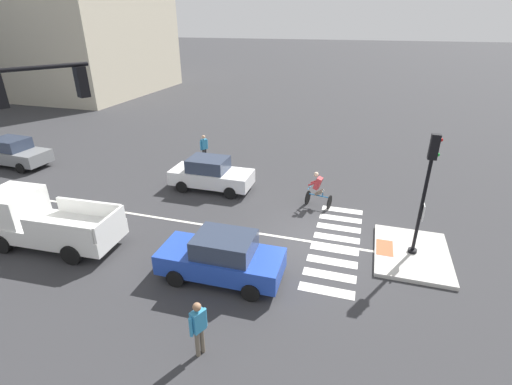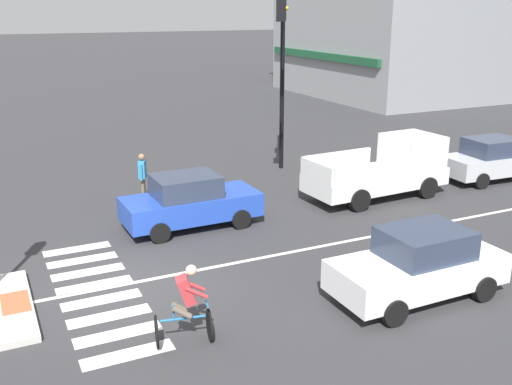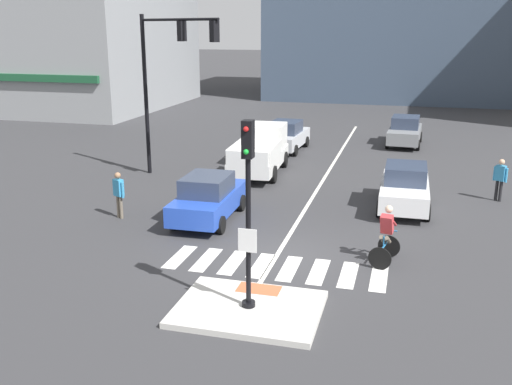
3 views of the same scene
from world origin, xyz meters
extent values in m
plane|color=#333335|center=(0.00, 0.00, 0.00)|extent=(300.00, 300.00, 0.00)
cube|color=#DB5B38|center=(0.00, -2.50, 0.15)|extent=(1.10, 0.60, 0.01)
cube|color=silver|center=(-2.90, -0.70, 0.00)|extent=(0.44, 1.80, 0.01)
cube|color=silver|center=(-2.07, -0.70, 0.00)|extent=(0.44, 1.80, 0.01)
cube|color=silver|center=(-1.24, -0.70, 0.00)|extent=(0.44, 1.80, 0.01)
cube|color=silver|center=(-0.41, -0.70, 0.00)|extent=(0.44, 1.80, 0.01)
cube|color=silver|center=(0.41, -0.70, 0.00)|extent=(0.44, 1.80, 0.01)
cube|color=silver|center=(1.24, -0.70, 0.00)|extent=(0.44, 1.80, 0.01)
cube|color=silver|center=(2.07, -0.70, 0.00)|extent=(0.44, 1.80, 0.01)
cube|color=silver|center=(2.90, -0.70, 0.00)|extent=(0.44, 1.80, 0.01)
cube|color=silver|center=(-0.15, 10.00, 0.00)|extent=(0.14, 28.00, 0.01)
cylinder|color=black|center=(-8.16, 8.48, 3.54)|extent=(0.18, 0.18, 7.08)
cube|color=black|center=(-5.79, 7.18, 6.38)|extent=(0.37, 0.39, 0.80)
sphere|color=gold|center=(-5.71, 7.33, 6.38)|extent=(0.12, 0.12, 0.12)
cube|color=black|center=(-4.07, 6.24, 6.38)|extent=(0.37, 0.39, 0.80)
sphere|color=gold|center=(-3.99, 6.39, 6.38)|extent=(0.12, 0.12, 0.12)
cube|color=gray|center=(-24.10, 28.83, 5.62)|extent=(15.38, 17.29, 11.24)
cube|color=#194C2D|center=(-24.10, 20.04, 3.10)|extent=(13.84, 0.30, 0.50)
cube|color=silver|center=(-3.09, 15.08, 0.65)|extent=(1.92, 4.19, 0.70)
cube|color=#2D384C|center=(-3.09, 14.93, 1.32)|extent=(1.58, 1.98, 0.64)
cylinder|color=black|center=(-3.85, 16.39, 0.30)|extent=(0.21, 0.61, 0.60)
cylinder|color=black|center=(-3.99, 13.85, 0.30)|extent=(0.21, 0.61, 0.60)
cylinder|color=black|center=(-2.32, 13.76, 0.30)|extent=(0.21, 0.61, 0.60)
cube|color=white|center=(3.39, 5.90, 0.65)|extent=(1.72, 4.11, 0.70)
cube|color=#2D384C|center=(3.39, 6.05, 1.32)|extent=(1.49, 1.91, 0.64)
cylinder|color=black|center=(4.23, 4.63, 0.30)|extent=(0.18, 0.60, 0.60)
cylinder|color=black|center=(2.56, 4.62, 0.30)|extent=(0.18, 0.60, 0.60)
cylinder|color=black|center=(4.21, 7.18, 0.30)|extent=(0.18, 0.60, 0.60)
cylinder|color=black|center=(2.55, 7.17, 0.30)|extent=(0.18, 0.60, 0.60)
cube|color=#2347B7|center=(-3.21, 2.79, 0.65)|extent=(1.78, 4.13, 0.70)
cube|color=#2D384C|center=(-3.21, 2.64, 1.32)|extent=(1.51, 1.93, 0.64)
cylinder|color=black|center=(-4.07, 4.04, 0.30)|extent=(0.19, 0.60, 0.60)
cylinder|color=black|center=(-2.40, 4.07, 0.30)|extent=(0.19, 0.60, 0.60)
cylinder|color=black|center=(-4.02, 1.50, 0.30)|extent=(0.19, 0.60, 0.60)
cylinder|color=black|center=(-2.35, 1.53, 0.30)|extent=(0.19, 0.60, 0.60)
cube|color=white|center=(-3.17, 9.58, 0.68)|extent=(2.16, 5.19, 0.60)
cube|color=white|center=(-3.25, 11.18, 1.53)|extent=(1.89, 1.79, 1.10)
cube|color=#2D384C|center=(-3.30, 12.01, 1.61)|extent=(1.62, 0.16, 0.60)
cube|color=white|center=(-4.01, 8.52, 1.28)|extent=(0.27, 2.81, 0.60)
cube|color=white|center=(-2.23, 8.61, 1.28)|extent=(0.27, 2.81, 0.60)
cube|color=white|center=(-3.04, 7.08, 1.28)|extent=(1.80, 0.19, 0.60)
cylinder|color=black|center=(-4.16, 11.11, 0.38)|extent=(0.28, 0.77, 0.76)
cylinder|color=black|center=(-2.34, 11.21, 0.38)|extent=(0.28, 0.77, 0.76)
cylinder|color=black|center=(-4.01, 8.13, 0.38)|extent=(0.28, 0.77, 0.76)
cylinder|color=black|center=(-2.19, 8.23, 0.38)|extent=(0.28, 0.77, 0.76)
cylinder|color=black|center=(3.07, 0.93, 0.33)|extent=(0.66, 0.17, 0.66)
cylinder|color=black|center=(2.86, -0.10, 0.33)|extent=(0.66, 0.17, 0.66)
cylinder|color=#2370AD|center=(2.96, 0.42, 0.55)|extent=(0.22, 0.88, 0.05)
cylinder|color=#2370AD|center=(2.93, 0.24, 0.73)|extent=(0.04, 0.04, 0.30)
cylinder|color=#2370AD|center=(3.06, 0.88, 0.85)|extent=(0.44, 0.12, 0.04)
cylinder|color=#6B6051|center=(2.88, 0.41, 0.73)|extent=(0.20, 0.41, 0.33)
cylinder|color=#6B6051|center=(3.04, 0.38, 0.73)|extent=(0.20, 0.41, 0.33)
cube|color=#B73338|center=(2.98, 0.50, 1.16)|extent=(0.41, 0.44, 0.60)
sphere|color=beige|center=(3.00, 0.61, 1.57)|extent=(0.22, 0.22, 0.22)
cylinder|color=#B73338|center=(2.86, 0.70, 1.16)|extent=(0.17, 0.46, 0.31)
cylinder|color=#B73338|center=(3.17, 0.64, 1.16)|extent=(0.17, 0.46, 0.31)
cylinder|color=#6B6051|center=(-6.26, 2.11, 0.41)|extent=(0.12, 0.12, 0.82)
cylinder|color=#6B6051|center=(-6.40, 2.18, 0.41)|extent=(0.12, 0.12, 0.82)
cube|color=#338CBF|center=(-6.33, 2.14, 1.12)|extent=(0.42, 0.35, 0.60)
cylinder|color=#338CBF|center=(-6.12, 2.04, 1.07)|extent=(0.09, 0.09, 0.56)
cylinder|color=#338CBF|center=(-6.54, 2.24, 1.07)|extent=(0.09, 0.09, 0.56)
sphere|color=#936B4C|center=(-6.33, 2.14, 1.56)|extent=(0.22, 0.22, 0.22)
camera|label=1|loc=(-12.68, -1.28, 7.96)|focal=26.25mm
camera|label=2|loc=(12.95, -2.75, 6.41)|focal=41.54mm
camera|label=3|loc=(3.42, -15.49, 6.57)|focal=40.61mm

